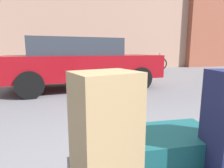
{
  "coord_description": "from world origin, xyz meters",
  "views": [
    {
      "loc": [
        -0.68,
        -0.89,
        1.08
      ],
      "look_at": [
        0.0,
        1.2,
        0.69
      ],
      "focal_mm": 29.74,
      "sensor_mm": 36.0,
      "label": 1
    }
  ],
  "objects_px": {
    "suitcase_teal_front_right": "(170,146)",
    "bollard_kerb_far": "(162,65)",
    "bollard_kerb_near": "(114,66)",
    "bollard_kerb_mid": "(139,66)",
    "parked_car": "(81,62)",
    "bicycle_leaning": "(152,64)",
    "suitcase_tan_center": "(105,132)"
  },
  "relations": [
    {
      "from": "bollard_kerb_near",
      "to": "bollard_kerb_far",
      "type": "relative_size",
      "value": 1.0
    },
    {
      "from": "suitcase_teal_front_right",
      "to": "parked_car",
      "type": "relative_size",
      "value": 0.14
    },
    {
      "from": "bollard_kerb_near",
      "to": "bollard_kerb_far",
      "type": "xyz_separation_m",
      "value": [
        2.66,
        0.0,
        0.0
      ]
    },
    {
      "from": "bicycle_leaning",
      "to": "bollard_kerb_mid",
      "type": "relative_size",
      "value": 2.53
    },
    {
      "from": "suitcase_tan_center",
      "to": "bollard_kerb_far",
      "type": "bearing_deg",
      "value": 43.02
    },
    {
      "from": "bollard_kerb_near",
      "to": "bollard_kerb_mid",
      "type": "height_order",
      "value": "same"
    },
    {
      "from": "suitcase_teal_front_right",
      "to": "parked_car",
      "type": "height_order",
      "value": "parked_car"
    },
    {
      "from": "suitcase_teal_front_right",
      "to": "bollard_kerb_far",
      "type": "xyz_separation_m",
      "value": [
        4.79,
        7.53,
        -0.11
      ]
    },
    {
      "from": "suitcase_teal_front_right",
      "to": "suitcase_tan_center",
      "type": "relative_size",
      "value": 0.92
    },
    {
      "from": "bicycle_leaning",
      "to": "bollard_kerb_near",
      "type": "distance_m",
      "value": 2.62
    },
    {
      "from": "bollard_kerb_mid",
      "to": "bollard_kerb_far",
      "type": "distance_m",
      "value": 1.32
    },
    {
      "from": "suitcase_tan_center",
      "to": "bollard_kerb_mid",
      "type": "height_order",
      "value": "suitcase_tan_center"
    },
    {
      "from": "suitcase_tan_center",
      "to": "suitcase_teal_front_right",
      "type": "bearing_deg",
      "value": -1.77
    },
    {
      "from": "suitcase_teal_front_right",
      "to": "suitcase_tan_center",
      "type": "height_order",
      "value": "suitcase_tan_center"
    },
    {
      "from": "parked_car",
      "to": "bollard_kerb_mid",
      "type": "xyz_separation_m",
      "value": [
        3.38,
        3.08,
        -0.42
      ]
    },
    {
      "from": "parked_car",
      "to": "bicycle_leaning",
      "type": "distance_m",
      "value": 5.97
    },
    {
      "from": "suitcase_tan_center",
      "to": "bollard_kerb_near",
      "type": "xyz_separation_m",
      "value": [
        2.61,
        7.62,
        -0.32
      ]
    },
    {
      "from": "bollard_kerb_mid",
      "to": "bollard_kerb_far",
      "type": "xyz_separation_m",
      "value": [
        1.32,
        0.0,
        0.0
      ]
    },
    {
      "from": "suitcase_teal_front_right",
      "to": "parked_car",
      "type": "xyz_separation_m",
      "value": [
        0.09,
        4.45,
        0.31
      ]
    },
    {
      "from": "parked_car",
      "to": "suitcase_teal_front_right",
      "type": "bearing_deg",
      "value": -91.2
    },
    {
      "from": "suitcase_tan_center",
      "to": "bollard_kerb_near",
      "type": "relative_size",
      "value": 0.95
    },
    {
      "from": "suitcase_tan_center",
      "to": "bollard_kerb_far",
      "type": "height_order",
      "value": "suitcase_tan_center"
    },
    {
      "from": "suitcase_teal_front_right",
      "to": "bollard_kerb_near",
      "type": "relative_size",
      "value": 0.88
    },
    {
      "from": "parked_car",
      "to": "suitcase_tan_center",
      "type": "bearing_deg",
      "value": -97.23
    },
    {
      "from": "bollard_kerb_far",
      "to": "bollard_kerb_mid",
      "type": "bearing_deg",
      "value": 180.0
    },
    {
      "from": "bollard_kerb_near",
      "to": "bollard_kerb_mid",
      "type": "distance_m",
      "value": 1.34
    },
    {
      "from": "suitcase_teal_front_right",
      "to": "bicycle_leaning",
      "type": "bearing_deg",
      "value": 67.2
    },
    {
      "from": "suitcase_teal_front_right",
      "to": "suitcase_tan_center",
      "type": "xyz_separation_m",
      "value": [
        -0.48,
        -0.09,
        0.21
      ]
    },
    {
      "from": "suitcase_tan_center",
      "to": "parked_car",
      "type": "bearing_deg",
      "value": 70.47
    },
    {
      "from": "bicycle_leaning",
      "to": "bollard_kerb_mid",
      "type": "height_order",
      "value": "bicycle_leaning"
    },
    {
      "from": "bollard_kerb_near",
      "to": "bollard_kerb_mid",
      "type": "bearing_deg",
      "value": 0.0
    },
    {
      "from": "bollard_kerb_far",
      "to": "suitcase_tan_center",
      "type": "bearing_deg",
      "value": -124.68
    }
  ]
}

